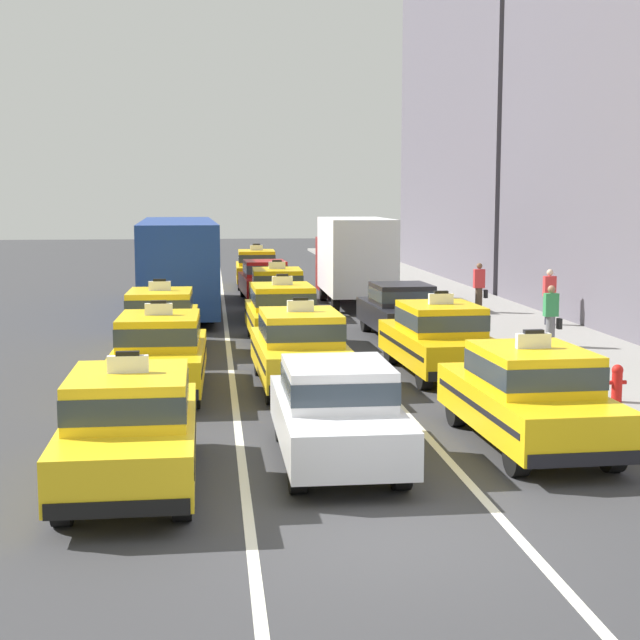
{
  "coord_description": "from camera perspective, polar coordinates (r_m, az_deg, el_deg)",
  "views": [
    {
      "loc": [
        -2.02,
        -10.87,
        4.08
      ],
      "look_at": [
        0.39,
        10.05,
        1.3
      ],
      "focal_mm": 52.85,
      "sensor_mm": 36.0,
      "label": 1
    }
  ],
  "objects": [
    {
      "name": "ground_plane",
      "position": [
        11.79,
        3.78,
        -12.75
      ],
      "size": [
        160.0,
        160.0,
        0.0
      ],
      "primitive_type": "plane",
      "color": "#353538"
    },
    {
      "name": "sidewalk_curb",
      "position": [
        27.75,
        12.9,
        -0.97
      ],
      "size": [
        4.0,
        90.0,
        0.15
      ],
      "primitive_type": "cube",
      "color": "gray",
      "rests_on": "ground"
    },
    {
      "name": "taxi_center_second",
      "position": [
        20.05,
        -1.22,
        -1.67
      ],
      "size": [
        1.92,
        4.6,
        1.96
      ],
      "color": "black",
      "rests_on": "ground"
    },
    {
      "name": "sedan_center_nearest",
      "position": [
        14.42,
        1.02,
        -5.43
      ],
      "size": [
        1.78,
        4.31,
        1.58
      ],
      "color": "black",
      "rests_on": "ground"
    },
    {
      "name": "taxi_center_third",
      "position": [
        25.99,
        -2.31,
        0.44
      ],
      "size": [
        1.9,
        4.59,
        1.96
      ],
      "color": "black",
      "rests_on": "ground"
    },
    {
      "name": "taxi_right_nearest",
      "position": [
        15.69,
        12.56,
        -4.44
      ],
      "size": [
        1.95,
        4.61,
        1.96
      ],
      "color": "black",
      "rests_on": "ground"
    },
    {
      "name": "taxi_center_sixth",
      "position": [
        42.5,
        -3.87,
        3.19
      ],
      "size": [
        1.9,
        4.59,
        1.96
      ],
      "color": "black",
      "rests_on": "ground"
    },
    {
      "name": "pedestrian_mid_block",
      "position": [
        32.45,
        9.62,
        1.95
      ],
      "size": [
        0.47,
        0.24,
        1.67
      ],
      "color": "#473828",
      "rests_on": "sidewalk_curb"
    },
    {
      "name": "box_truck_right_fourth",
      "position": [
        35.38,
        2.01,
        3.79
      ],
      "size": [
        2.35,
        6.98,
        3.27
      ],
      "color": "black",
      "rests_on": "ground"
    },
    {
      "name": "sedan_center_fifth",
      "position": [
        36.92,
        -3.37,
        2.49
      ],
      "size": [
        1.94,
        4.37,
        1.58
      ],
      "color": "black",
      "rests_on": "ground"
    },
    {
      "name": "bus_left_fourth",
      "position": [
        33.79,
        -8.57,
        3.6
      ],
      "size": [
        2.86,
        11.27,
        3.22
      ],
      "color": "black",
      "rests_on": "ground"
    },
    {
      "name": "taxi_left_nearest",
      "position": [
        13.53,
        -11.42,
        -6.32
      ],
      "size": [
        1.86,
        4.58,
        1.96
      ],
      "color": "black",
      "rests_on": "ground"
    },
    {
      "name": "taxi_left_third",
      "position": [
        24.81,
        -9.62,
        0.0
      ],
      "size": [
        1.88,
        4.58,
        1.96
      ],
      "color": "black",
      "rests_on": "ground"
    },
    {
      "name": "taxi_left_second",
      "position": [
        19.76,
        -9.66,
        -1.91
      ],
      "size": [
        1.89,
        4.59,
        1.96
      ],
      "color": "black",
      "rests_on": "ground"
    },
    {
      "name": "lane_stripe_left_center",
      "position": [
        31.14,
        -5.75,
        -0.04
      ],
      "size": [
        0.14,
        80.0,
        0.01
      ],
      "primitive_type": "cube",
      "color": "silver",
      "rests_on": "ground"
    },
    {
      "name": "pedestrian_by_storefront",
      "position": [
        29.73,
        13.71,
        1.39
      ],
      "size": [
        0.36,
        0.24,
        1.7
      ],
      "color": "#23232D",
      "rests_on": "sidewalk_curb"
    },
    {
      "name": "taxi_right_second",
      "position": [
        21.6,
        7.21,
        -1.06
      ],
      "size": [
        1.99,
        4.63,
        1.96
      ],
      "color": "black",
      "rests_on": "ground"
    },
    {
      "name": "taxi_center_fourth",
      "position": [
        31.66,
        -2.62,
        1.71
      ],
      "size": [
        1.9,
        4.59,
        1.96
      ],
      "color": "black",
      "rests_on": "ground"
    },
    {
      "name": "pedestrian_trailing",
      "position": [
        25.42,
        13.82,
        0.24
      ],
      "size": [
        0.47,
        0.24,
        1.61
      ],
      "color": "slate",
      "rests_on": "sidewalk_curb"
    },
    {
      "name": "lane_stripe_center_right",
      "position": [
        31.35,
        0.11,
        0.05
      ],
      "size": [
        0.14,
        80.0,
        0.01
      ],
      "primitive_type": "cube",
      "color": "silver",
      "rests_on": "ground"
    },
    {
      "name": "sedan_right_third",
      "position": [
        27.23,
        4.92,
        0.68
      ],
      "size": [
        1.92,
        4.36,
        1.58
      ],
      "color": "black",
      "rests_on": "ground"
    },
    {
      "name": "fire_hydrant",
      "position": [
        18.96,
        17.55,
        -3.57
      ],
      "size": [
        0.36,
        0.22,
        0.73
      ],
      "color": "red",
      "rests_on": "sidewalk_curb"
    }
  ]
}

